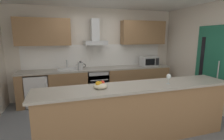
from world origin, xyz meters
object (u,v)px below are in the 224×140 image
object	(u,v)px
wine_glass	(169,77)
fruit_bowl	(100,85)
range_hood	(95,37)
oven	(97,83)
microwave	(149,61)
kettle	(81,66)
sink	(67,69)
refrigerator	(38,89)

from	to	relation	value
wine_glass	fruit_bowl	distance (m)	1.19
range_hood	oven	bearing A→B (deg)	-90.00
range_hood	fruit_bowl	world-z (taller)	range_hood
microwave	wine_glass	world-z (taller)	microwave
kettle	fruit_bowl	distance (m)	2.12
oven	wine_glass	xyz separation A→B (m)	(0.79, -2.25, 0.65)
kettle	wine_glass	world-z (taller)	wine_glass
sink	range_hood	distance (m)	1.18
sink	wine_glass	distance (m)	2.77
refrigerator	range_hood	distance (m)	2.10
microwave	oven	bearing A→B (deg)	179.03
microwave	fruit_bowl	bearing A→B (deg)	-133.83
microwave	sink	world-z (taller)	microwave
kettle	fruit_bowl	bearing A→B (deg)	-88.37
oven	sink	world-z (taller)	sink
wine_glass	refrigerator	bearing A→B (deg)	136.65
refrigerator	sink	world-z (taller)	sink
microwave	kettle	bearing A→B (deg)	-179.84
oven	range_hood	size ratio (longest dim) A/B	1.11
refrigerator	microwave	bearing A→B (deg)	-0.45
range_hood	wine_glass	distance (m)	2.59
range_hood	fruit_bowl	size ratio (longest dim) A/B	3.27
oven	wine_glass	size ratio (longest dim) A/B	4.50
microwave	range_hood	size ratio (longest dim) A/B	0.69
oven	refrigerator	xyz separation A→B (m)	(-1.59, -0.00, -0.03)
range_hood	wine_glass	size ratio (longest dim) A/B	4.05
fruit_bowl	sink	bearing A→B (deg)	100.77
oven	range_hood	bearing A→B (deg)	90.00
kettle	fruit_bowl	size ratio (longest dim) A/B	1.31
kettle	oven	bearing A→B (deg)	4.22
microwave	sink	bearing A→B (deg)	179.09
refrigerator	wine_glass	distance (m)	3.34
wine_glass	fruit_bowl	size ratio (longest dim) A/B	0.81
sink	refrigerator	bearing A→B (deg)	-178.99
range_hood	wine_glass	xyz separation A→B (m)	(0.79, -2.38, -0.68)
microwave	wine_glass	size ratio (longest dim) A/B	2.81
sink	fruit_bowl	bearing A→B (deg)	-79.23
refrigerator	microwave	size ratio (longest dim) A/B	1.70
wine_glass	kettle	bearing A→B (deg)	119.38
sink	kettle	xyz separation A→B (m)	(0.35, -0.04, 0.08)
oven	microwave	size ratio (longest dim) A/B	1.60
microwave	kettle	distance (m)	2.10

